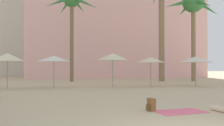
{
  "coord_description": "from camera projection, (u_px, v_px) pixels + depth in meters",
  "views": [
    {
      "loc": [
        -2.97,
        -4.25,
        1.5
      ],
      "look_at": [
        -0.37,
        7.38,
        1.63
      ],
      "focal_mm": 40.8,
      "sensor_mm": 36.0,
      "label": 1
    }
  ],
  "objects": [
    {
      "name": "backpack",
      "position": [
        151.0,
        105.0,
        8.44
      ],
      "size": [
        0.27,
        0.32,
        0.42
      ],
      "rotation": [
        0.0,
        0.0,
        3.28
      ],
      "color": "brown",
      "rests_on": "ground"
    },
    {
      "name": "palm_tree_center",
      "position": [
        193.0,
        7.0,
        25.24
      ],
      "size": [
        6.23,
        6.21,
        8.97
      ],
      "color": "#896B4C",
      "rests_on": "ground"
    },
    {
      "name": "cafe_umbrella_5",
      "position": [
        151.0,
        60.0,
        18.62
      ],
      "size": [
        2.08,
        2.08,
        2.13
      ],
      "color": "gray",
      "rests_on": "ground"
    },
    {
      "name": "cafe_umbrella_0",
      "position": [
        7.0,
        57.0,
        16.35
      ],
      "size": [
        2.17,
        2.17,
        2.33
      ],
      "color": "gray",
      "rests_on": "ground"
    },
    {
      "name": "cafe_umbrella_1",
      "position": [
        113.0,
        57.0,
        17.98
      ],
      "size": [
        2.25,
        2.25,
        2.4
      ],
      "color": "gray",
      "rests_on": "ground"
    },
    {
      "name": "beach_towel",
      "position": [
        180.0,
        112.0,
        8.26
      ],
      "size": [
        1.74,
        1.15,
        0.01
      ],
      "primitive_type": "cube",
      "rotation": [
        0.0,
        0.0,
        0.14
      ],
      "color": "#EF6684",
      "rests_on": "ground"
    },
    {
      "name": "hotel_pink",
      "position": [
        114.0,
        8.0,
        35.4
      ],
      "size": [
        22.6,
        10.19,
        19.26
      ],
      "primitive_type": "cube",
      "color": "beige",
      "rests_on": "ground"
    },
    {
      "name": "palm_tree_left",
      "position": [
        72.0,
        6.0,
        24.53
      ],
      "size": [
        5.1,
        4.53,
        8.82
      ],
      "color": "brown",
      "rests_on": "ground"
    },
    {
      "name": "cafe_umbrella_2",
      "position": [
        54.0,
        59.0,
        17.39
      ],
      "size": [
        2.28,
        2.28,
        2.19
      ],
      "color": "gray",
      "rests_on": "ground"
    },
    {
      "name": "cafe_umbrella_6",
      "position": [
        196.0,
        59.0,
        18.87
      ],
      "size": [
        2.51,
        2.51,
        2.2
      ],
      "color": "gray",
      "rests_on": "ground"
    }
  ]
}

